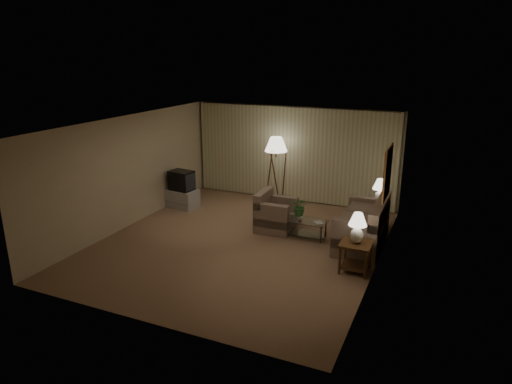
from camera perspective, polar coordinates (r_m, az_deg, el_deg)
ground at (r=10.40m, az=-1.84°, el=-6.28°), size 7.00×7.00×0.00m
room_shell at (r=11.17m, az=1.54°, el=4.81°), size 6.04×7.02×2.72m
sofa at (r=10.38m, az=13.09°, el=-4.28°), size 1.89×0.97×0.83m
armchair at (r=10.96m, az=2.53°, el=-2.92°), size 0.92×0.88×0.75m
side_table_near at (r=9.13m, az=12.36°, el=-7.27°), size 0.60×0.60×0.60m
side_table_far at (r=11.53m, az=15.02°, el=-2.36°), size 0.50×0.42×0.60m
table_lamp_near at (r=8.92m, az=12.58°, el=-4.09°), size 0.35×0.35×0.61m
table_lamp_far at (r=11.36m, az=15.24°, el=0.35°), size 0.36×0.36×0.62m
coffee_table at (r=10.62m, az=6.23°, el=-4.26°), size 0.99×0.54×0.41m
tv_cabinet at (r=12.77m, az=-9.18°, el=-0.80°), size 0.99×0.76×0.50m
crt_tv at (r=12.62m, az=-9.29°, el=1.44°), size 0.74×0.61×0.53m
floor_lamp at (r=12.65m, az=2.50°, el=2.80°), size 0.62×0.62×1.92m
ottoman at (r=11.58m, az=4.36°, el=-2.82°), size 0.70×0.70×0.38m
vase at (r=10.58m, az=5.49°, el=-3.02°), size 0.21×0.21×0.17m
flowers at (r=10.48m, az=5.54°, el=-1.47°), size 0.48×0.45×0.44m
book at (r=10.41m, az=7.40°, el=-3.87°), size 0.28×0.29×0.02m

